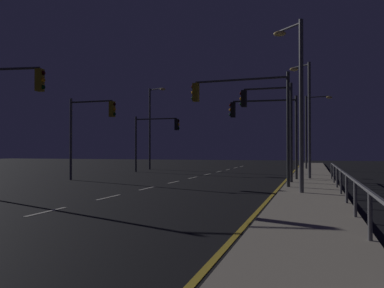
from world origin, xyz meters
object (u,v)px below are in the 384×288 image
(traffic_light_mid_right, at_px, (244,106))
(street_lamp_mid_block, at_px, (297,89))
(street_lamp_far_end, at_px, (311,124))
(street_lamp_median, at_px, (306,109))
(traffic_light_near_left, at_px, (269,114))
(traffic_light_mid_left, at_px, (155,132))
(street_lamp_corner, at_px, (152,121))
(traffic_light_near_right, at_px, (266,120))
(traffic_light_far_center, at_px, (90,122))

(traffic_light_mid_right, distance_m, street_lamp_mid_block, 3.68)
(street_lamp_far_end, bearing_deg, street_lamp_median, -90.72)
(traffic_light_near_left, bearing_deg, traffic_light_mid_left, 138.20)
(traffic_light_mid_left, height_order, street_lamp_corner, street_lamp_corner)
(street_lamp_mid_block, xyz_separation_m, street_lamp_corner, (-14.37, 19.23, 0.26))
(traffic_light_near_right, distance_m, street_lamp_median, 2.75)
(traffic_light_near_right, height_order, street_lamp_corner, street_lamp_corner)
(traffic_light_near_right, relative_size, street_lamp_corner, 0.64)
(traffic_light_far_center, relative_size, traffic_light_mid_left, 1.08)
(traffic_light_mid_left, relative_size, street_lamp_mid_block, 0.66)
(traffic_light_near_left, bearing_deg, street_lamp_corner, 132.40)
(traffic_light_far_center, bearing_deg, traffic_light_mid_left, 87.28)
(street_lamp_corner, bearing_deg, street_lamp_mid_block, -53.22)
(traffic_light_mid_right, relative_size, traffic_light_near_left, 1.01)
(traffic_light_near_left, relative_size, street_lamp_far_end, 0.79)
(traffic_light_near_right, distance_m, street_lamp_far_end, 14.86)
(traffic_light_mid_right, bearing_deg, street_lamp_mid_block, -43.31)
(street_lamp_mid_block, distance_m, street_lamp_far_end, 22.38)
(traffic_light_mid_left, bearing_deg, street_lamp_corner, 115.50)
(traffic_light_mid_left, bearing_deg, street_lamp_far_end, 30.88)
(street_lamp_median, distance_m, street_lamp_mid_block, 8.84)
(traffic_light_mid_right, height_order, street_lamp_median, street_lamp_median)
(traffic_light_mid_left, bearing_deg, traffic_light_far_center, -92.72)
(street_lamp_far_end, bearing_deg, traffic_light_near_right, -100.06)
(traffic_light_near_left, xyz_separation_m, street_lamp_median, (1.97, 3.46, 0.53))
(traffic_light_mid_right, distance_m, street_lamp_median, 6.97)
(traffic_light_near_left, xyz_separation_m, traffic_light_far_center, (-11.01, -0.47, -0.31))
(traffic_light_mid_left, height_order, street_lamp_mid_block, street_lamp_mid_block)
(traffic_light_mid_left, distance_m, street_lamp_corner, 5.08)
(traffic_light_mid_right, relative_size, street_lamp_corner, 0.70)
(street_lamp_mid_block, bearing_deg, traffic_light_near_left, 107.77)
(traffic_light_near_left, relative_size, traffic_light_mid_left, 1.14)
(street_lamp_median, xyz_separation_m, street_lamp_mid_block, (-0.25, -8.83, -0.00))
(traffic_light_near_right, distance_m, street_lamp_corner, 16.77)
(traffic_light_mid_right, height_order, traffic_light_near_right, traffic_light_mid_right)
(traffic_light_far_center, relative_size, street_lamp_corner, 0.66)
(traffic_light_far_center, xyz_separation_m, street_lamp_far_end, (13.15, 17.48, 0.72))
(traffic_light_mid_left, xyz_separation_m, street_lamp_median, (12.51, -5.96, 1.06))
(traffic_light_near_left, height_order, street_lamp_corner, street_lamp_corner)
(traffic_light_mid_left, relative_size, street_lamp_far_end, 0.70)
(street_lamp_median, height_order, street_lamp_corner, street_lamp_corner)
(traffic_light_near_right, bearing_deg, traffic_light_mid_left, 145.07)
(traffic_light_near_right, bearing_deg, street_lamp_median, 23.96)
(traffic_light_mid_right, xyz_separation_m, street_lamp_corner, (-11.71, 16.71, 0.63))
(street_lamp_mid_block, height_order, street_lamp_far_end, street_lamp_mid_block)
(street_lamp_mid_block, bearing_deg, traffic_light_far_center, 158.94)
(traffic_light_near_left, distance_m, street_lamp_far_end, 17.14)
(traffic_light_near_right, distance_m, street_lamp_mid_block, 8.09)
(traffic_light_mid_left, distance_m, street_lamp_mid_block, 19.24)
(street_lamp_mid_block, bearing_deg, street_lamp_corner, 126.78)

